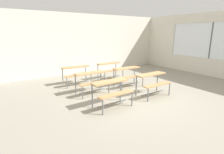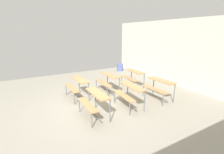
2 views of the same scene
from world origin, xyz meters
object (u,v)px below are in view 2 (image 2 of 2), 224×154
Objects in this scene: desk_bench_r0c1 at (94,99)px; desk_bench_r1c0 at (108,79)px; desk_bench_r0c0 at (77,84)px; trash_bin at (120,67)px; desk_bench_r1c1 at (129,91)px; desk_bench_r2c1 at (159,85)px; desk_bench_r2c0 at (133,75)px.

desk_bench_r0c1 is 1.00× the size of desk_bench_r1c0.
desk_bench_r0c0 is 1.63m from desk_bench_r0c1.
trash_bin is at bearing 126.33° from desk_bench_r0c0.
desk_bench_r1c1 is at bearing -28.67° from trash_bin.
desk_bench_r2c1 is (1.58, 1.30, 0.00)m from desk_bench_r1c0.
trash_bin is at bearing 153.63° from desk_bench_r1c1.
desk_bench_r1c1 and desk_bench_r2c0 have the same top height.
desk_bench_r0c0 is at bearing 179.78° from desk_bench_r0c1.
desk_bench_r0c0 is 2.47× the size of trash_bin.
desk_bench_r0c1 is (1.63, 0.00, 0.00)m from desk_bench_r0c0.
desk_bench_r1c1 is 2.08m from desk_bench_r2c0.
desk_bench_r0c0 is 2.04m from desk_bench_r1c1.
desk_bench_r0c1 is at bearing -1.85° from desk_bench_r0c0.
desk_bench_r1c0 is 2.05m from desk_bench_r2c1.
desk_bench_r2c0 is (-1.60, 1.32, 0.00)m from desk_bench_r1c1.
desk_bench_r2c0 reaches higher than trash_bin.
desk_bench_r0c1 is 0.98× the size of desk_bench_r1c1.
desk_bench_r1c0 is 0.99× the size of desk_bench_r2c0.
desk_bench_r2c0 is at bearing 90.40° from desk_bench_r1c0.
desk_bench_r1c0 is 0.99× the size of desk_bench_r1c1.
desk_bench_r1c0 is (-1.60, 1.29, 0.00)m from desk_bench_r0c1.
desk_bench_r0c1 is at bearing -55.68° from desk_bench_r2c0.
desk_bench_r2c1 is at bearing 56.29° from desk_bench_r0c0.
desk_bench_r0c0 is 1.01× the size of desk_bench_r1c0.
desk_bench_r0c1 and desk_bench_r2c1 have the same top height.
desk_bench_r2c0 is at bearing 177.77° from desk_bench_r2c1.
desk_bench_r0c0 is at bearing -51.75° from trash_bin.
desk_bench_r1c0 is (0.02, 1.29, 0.00)m from desk_bench_r0c0.
desk_bench_r2c0 is 1.00× the size of desk_bench_r2c1.
desk_bench_r2c0 is (-0.03, 1.30, 0.00)m from desk_bench_r1c0.
trash_bin is at bearing 139.64° from desk_bench_r1c0.
desk_bench_r2c0 is at bearing -21.55° from trash_bin.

